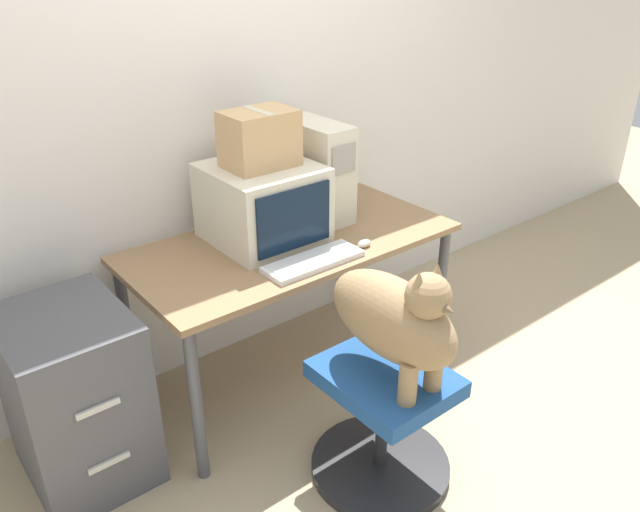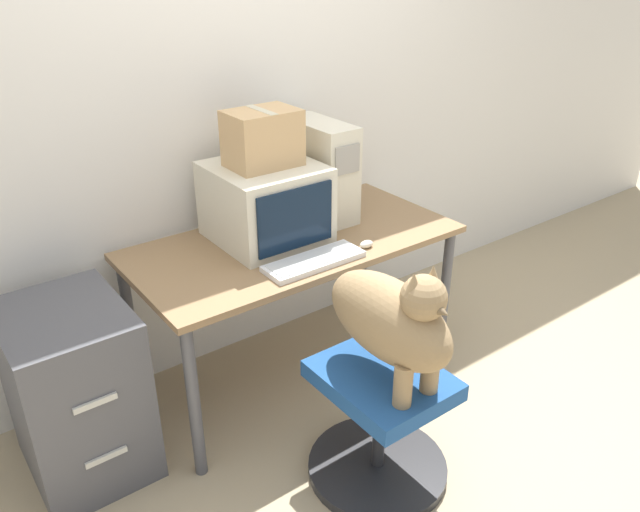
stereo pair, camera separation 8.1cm
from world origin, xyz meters
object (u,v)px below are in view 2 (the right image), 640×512
cardboard_box (263,138)px  pc_tower (320,170)px  crt_monitor (266,203)px  office_chair (380,423)px  dog (393,319)px  filing_cabinet (77,391)px  keyboard (314,261)px

cardboard_box → pc_tower: bearing=10.1°
crt_monitor → office_chair: 1.07m
office_chair → dog: (0.00, -0.04, 0.51)m
pc_tower → dog: 1.04m
pc_tower → office_chair: size_ratio=0.82×
crt_monitor → office_chair: (-0.03, -0.84, -0.66)m
crt_monitor → filing_cabinet: size_ratio=0.65×
pc_tower → filing_cabinet: 1.45m
office_chair → filing_cabinet: 1.21m
dog → crt_monitor: bearing=88.3°
keyboard → cardboard_box: 0.57m
pc_tower → filing_cabinet: bearing=-173.8°
office_chair → filing_cabinet: size_ratio=0.78×
crt_monitor → keyboard: crt_monitor is taller
pc_tower → cardboard_box: bearing=-169.9°
crt_monitor → pc_tower: (0.35, 0.07, 0.06)m
office_chair → keyboard: bearing=85.0°
office_chair → cardboard_box: 1.27m
pc_tower → office_chair: bearing=-112.7°
office_chair → pc_tower: bearing=67.3°
crt_monitor → dog: size_ratio=0.82×
dog → cardboard_box: cardboard_box is taller
filing_cabinet → cardboard_box: 1.27m
pc_tower → crt_monitor: bearing=-169.3°
pc_tower → dog: bearing=-111.9°
pc_tower → keyboard: bearing=-129.4°
crt_monitor → dog: crt_monitor is taller
cardboard_box → office_chair: bearing=-91.8°
office_chair → cardboard_box: (0.03, 0.84, 0.96)m
office_chair → dog: size_ratio=0.98×
filing_cabinet → cardboard_box: (0.95, 0.08, 0.84)m
keyboard → crt_monitor: bearing=92.9°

